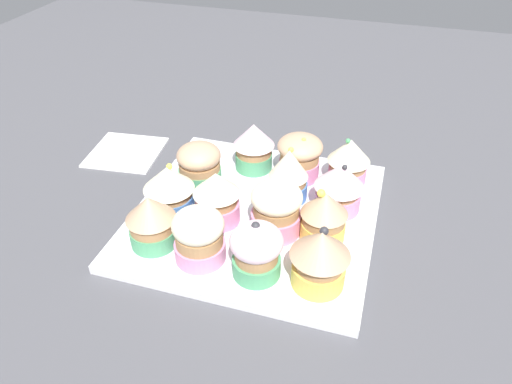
{
  "coord_description": "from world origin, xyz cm",
  "views": [
    {
      "loc": [
        14.18,
        -46.74,
        40.41
      ],
      "look_at": [
        0.0,
        0.0,
        4.2
      ],
      "focal_mm": 33.49,
      "sensor_mm": 36.0,
      "label": 1
    }
  ],
  "objects_px": {
    "cupcake_4": "(169,190)",
    "cupcake_6": "(276,208)",
    "napkin": "(126,151)",
    "cupcake_12": "(300,156)",
    "cupcake_0": "(151,220)",
    "cupcake_9": "(288,174)",
    "cupcake_7": "(324,216)",
    "cupcake_10": "(339,186)",
    "cupcake_3": "(320,257)",
    "baking_tray": "(256,214)",
    "cupcake_1": "(199,235)",
    "cupcake_8": "(199,164)",
    "cupcake_11": "(254,145)",
    "cupcake_13": "(349,160)",
    "cupcake_2": "(256,250)",
    "cupcake_5": "(217,197)"
  },
  "relations": [
    {
      "from": "baking_tray",
      "to": "cupcake_3",
      "type": "distance_m",
      "value": 0.15
    },
    {
      "from": "cupcake_2",
      "to": "cupcake_13",
      "type": "height_order",
      "value": "same"
    },
    {
      "from": "cupcake_4",
      "to": "cupcake_8",
      "type": "bearing_deg",
      "value": 81.24
    },
    {
      "from": "cupcake_11",
      "to": "cupcake_9",
      "type": "bearing_deg",
      "value": -40.78
    },
    {
      "from": "cupcake_1",
      "to": "cupcake_7",
      "type": "distance_m",
      "value": 0.15
    },
    {
      "from": "cupcake_11",
      "to": "cupcake_2",
      "type": "bearing_deg",
      "value": -72.13
    },
    {
      "from": "cupcake_0",
      "to": "cupcake_5",
      "type": "relative_size",
      "value": 0.95
    },
    {
      "from": "cupcake_8",
      "to": "cupcake_9",
      "type": "relative_size",
      "value": 0.82
    },
    {
      "from": "cupcake_2",
      "to": "cupcake_7",
      "type": "relative_size",
      "value": 0.97
    },
    {
      "from": "cupcake_3",
      "to": "cupcake_8",
      "type": "distance_m",
      "value": 0.24
    },
    {
      "from": "cupcake_1",
      "to": "cupcake_9",
      "type": "height_order",
      "value": "cupcake_9"
    },
    {
      "from": "cupcake_2",
      "to": "cupcake_11",
      "type": "xyz_separation_m",
      "value": [
        -0.07,
        0.2,
        0.0
      ]
    },
    {
      "from": "cupcake_1",
      "to": "cupcake_13",
      "type": "distance_m",
      "value": 0.25
    },
    {
      "from": "cupcake_7",
      "to": "cupcake_9",
      "type": "relative_size",
      "value": 0.93
    },
    {
      "from": "cupcake_5",
      "to": "napkin",
      "type": "bearing_deg",
      "value": 148.38
    },
    {
      "from": "cupcake_3",
      "to": "cupcake_6",
      "type": "relative_size",
      "value": 1.09
    },
    {
      "from": "cupcake_6",
      "to": "baking_tray",
      "type": "bearing_deg",
      "value": 138.38
    },
    {
      "from": "cupcake_4",
      "to": "cupcake_10",
      "type": "bearing_deg",
      "value": 19.25
    },
    {
      "from": "cupcake_0",
      "to": "cupcake_4",
      "type": "xyz_separation_m",
      "value": [
        -0.0,
        0.06,
        0.0
      ]
    },
    {
      "from": "cupcake_1",
      "to": "cupcake_11",
      "type": "height_order",
      "value": "cupcake_11"
    },
    {
      "from": "napkin",
      "to": "cupcake_12",
      "type": "bearing_deg",
      "value": -0.26
    },
    {
      "from": "baking_tray",
      "to": "cupcake_1",
      "type": "height_order",
      "value": "cupcake_1"
    },
    {
      "from": "cupcake_0",
      "to": "cupcake_13",
      "type": "bearing_deg",
      "value": 44.16
    },
    {
      "from": "cupcake_12",
      "to": "cupcake_13",
      "type": "height_order",
      "value": "cupcake_13"
    },
    {
      "from": "cupcake_1",
      "to": "cupcake_2",
      "type": "relative_size",
      "value": 0.98
    },
    {
      "from": "cupcake_0",
      "to": "cupcake_11",
      "type": "relative_size",
      "value": 0.95
    },
    {
      "from": "cupcake_9",
      "to": "cupcake_11",
      "type": "bearing_deg",
      "value": 139.22
    },
    {
      "from": "cupcake_9",
      "to": "cupcake_12",
      "type": "distance_m",
      "value": 0.05
    },
    {
      "from": "cupcake_0",
      "to": "cupcake_6",
      "type": "distance_m",
      "value": 0.15
    },
    {
      "from": "cupcake_6",
      "to": "cupcake_8",
      "type": "xyz_separation_m",
      "value": [
        -0.13,
        0.07,
        -0.0
      ]
    },
    {
      "from": "cupcake_1",
      "to": "cupcake_4",
      "type": "relative_size",
      "value": 0.93
    },
    {
      "from": "cupcake_11",
      "to": "cupcake_3",
      "type": "bearing_deg",
      "value": -55.99
    },
    {
      "from": "cupcake_5",
      "to": "cupcake_1",
      "type": "bearing_deg",
      "value": -86.25
    },
    {
      "from": "cupcake_6",
      "to": "cupcake_11",
      "type": "relative_size",
      "value": 0.97
    },
    {
      "from": "cupcake_7",
      "to": "cupcake_13",
      "type": "xyz_separation_m",
      "value": [
        0.01,
        0.13,
        0.0
      ]
    },
    {
      "from": "cupcake_1",
      "to": "cupcake_9",
      "type": "bearing_deg",
      "value": 64.24
    },
    {
      "from": "cupcake_0",
      "to": "cupcake_9",
      "type": "distance_m",
      "value": 0.19
    },
    {
      "from": "cupcake_6",
      "to": "cupcake_13",
      "type": "relative_size",
      "value": 1.0
    },
    {
      "from": "cupcake_3",
      "to": "cupcake_6",
      "type": "xyz_separation_m",
      "value": [
        -0.07,
        0.07,
        -0.0
      ]
    },
    {
      "from": "cupcake_4",
      "to": "cupcake_6",
      "type": "xyz_separation_m",
      "value": [
        0.14,
        0.0,
        -0.0
      ]
    },
    {
      "from": "cupcake_9",
      "to": "napkin",
      "type": "bearing_deg",
      "value": 169.03
    },
    {
      "from": "cupcake_3",
      "to": "cupcake_10",
      "type": "bearing_deg",
      "value": 90.32
    },
    {
      "from": "cupcake_1",
      "to": "cupcake_11",
      "type": "bearing_deg",
      "value": 88.95
    },
    {
      "from": "cupcake_5",
      "to": "napkin",
      "type": "relative_size",
      "value": 0.66
    },
    {
      "from": "cupcake_0",
      "to": "cupcake_6",
      "type": "xyz_separation_m",
      "value": [
        0.13,
        0.06,
        0.0
      ]
    },
    {
      "from": "cupcake_1",
      "to": "baking_tray",
      "type": "bearing_deg",
      "value": 70.43
    },
    {
      "from": "cupcake_0",
      "to": "cupcake_10",
      "type": "relative_size",
      "value": 0.96
    },
    {
      "from": "baking_tray",
      "to": "napkin",
      "type": "height_order",
      "value": "baking_tray"
    },
    {
      "from": "cupcake_7",
      "to": "cupcake_10",
      "type": "height_order",
      "value": "same"
    },
    {
      "from": "cupcake_4",
      "to": "baking_tray",
      "type": "bearing_deg",
      "value": 18.95
    }
  ]
}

